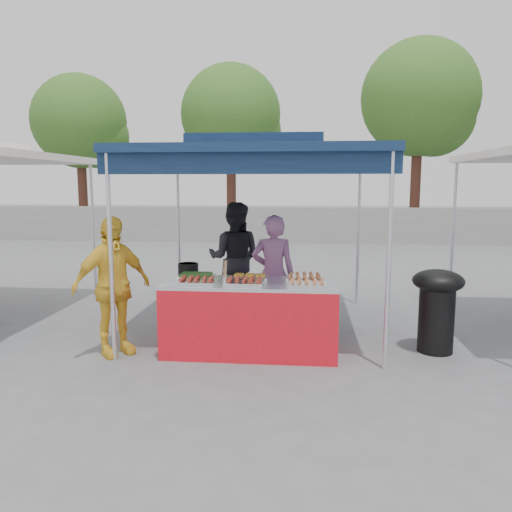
# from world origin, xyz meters

# --- Properties ---
(ground_plane) EXTENTS (80.00, 80.00, 0.00)m
(ground_plane) POSITION_xyz_m (0.00, 0.00, 0.00)
(ground_plane) COLOR slate
(back_wall) EXTENTS (40.00, 0.25, 1.20)m
(back_wall) POSITION_xyz_m (0.00, 11.00, 0.60)
(back_wall) COLOR gray
(back_wall) RESTS_ON ground_plane
(main_canopy) EXTENTS (3.20, 3.20, 2.57)m
(main_canopy) POSITION_xyz_m (0.00, 0.97, 2.37)
(main_canopy) COLOR silver
(main_canopy) RESTS_ON ground_plane
(tree_0) EXTENTS (3.63, 3.59, 6.17)m
(tree_0) POSITION_xyz_m (-7.96, 13.38, 4.22)
(tree_0) COLOR #4B271D
(tree_0) RESTS_ON ground_plane
(tree_1) EXTENTS (3.75, 3.74, 6.42)m
(tree_1) POSITION_xyz_m (-2.04, 13.42, 4.39)
(tree_1) COLOR #4B271D
(tree_1) RESTS_ON ground_plane
(tree_2) EXTENTS (4.09, 4.09, 7.02)m
(tree_2) POSITION_xyz_m (4.74, 12.95, 4.81)
(tree_2) COLOR #4B271D
(tree_2) RESTS_ON ground_plane
(vendor_table) EXTENTS (2.00, 0.80, 0.85)m
(vendor_table) POSITION_xyz_m (0.00, -0.10, 0.43)
(vendor_table) COLOR red
(vendor_table) RESTS_ON ground_plane
(food_tray_fl) EXTENTS (0.42, 0.30, 0.07)m
(food_tray_fl) POSITION_xyz_m (-0.57, -0.34, 0.88)
(food_tray_fl) COLOR white
(food_tray_fl) RESTS_ON vendor_table
(food_tray_fm) EXTENTS (0.42, 0.30, 0.07)m
(food_tray_fm) POSITION_xyz_m (-0.04, -0.34, 0.88)
(food_tray_fm) COLOR white
(food_tray_fm) RESTS_ON vendor_table
(food_tray_fr) EXTENTS (0.42, 0.30, 0.07)m
(food_tray_fr) POSITION_xyz_m (0.65, -0.34, 0.88)
(food_tray_fr) COLOR white
(food_tray_fr) RESTS_ON vendor_table
(food_tray_bl) EXTENTS (0.42, 0.30, 0.07)m
(food_tray_bl) POSITION_xyz_m (-0.65, -0.02, 0.88)
(food_tray_bl) COLOR white
(food_tray_bl) RESTS_ON vendor_table
(food_tray_bm) EXTENTS (0.42, 0.30, 0.07)m
(food_tray_bm) POSITION_xyz_m (-0.02, 0.01, 0.88)
(food_tray_bm) COLOR white
(food_tray_bm) RESTS_ON vendor_table
(food_tray_br) EXTENTS (0.42, 0.30, 0.07)m
(food_tray_br) POSITION_xyz_m (0.63, 0.00, 0.88)
(food_tray_br) COLOR white
(food_tray_br) RESTS_ON vendor_table
(cooking_pot) EXTENTS (0.25, 0.25, 0.15)m
(cooking_pot) POSITION_xyz_m (-0.81, 0.25, 0.92)
(cooking_pot) COLOR black
(cooking_pot) RESTS_ON vendor_table
(skewer_cup) EXTENTS (0.07, 0.07, 0.09)m
(skewer_cup) POSITION_xyz_m (-0.26, -0.34, 0.90)
(skewer_cup) COLOR silver
(skewer_cup) RESTS_ON vendor_table
(wok_burner) EXTENTS (0.59, 0.59, 0.99)m
(wok_burner) POSITION_xyz_m (2.18, 0.13, 0.59)
(wok_burner) COLOR black
(wok_burner) RESTS_ON ground_plane
(crate_left) EXTENTS (0.46, 0.32, 0.28)m
(crate_left) POSITION_xyz_m (-0.28, 0.64, 0.14)
(crate_left) COLOR blue
(crate_left) RESTS_ON ground_plane
(crate_right) EXTENTS (0.55, 0.38, 0.33)m
(crate_right) POSITION_xyz_m (0.40, 0.61, 0.16)
(crate_right) COLOR blue
(crate_right) RESTS_ON ground_plane
(crate_stacked) EXTENTS (0.54, 0.38, 0.32)m
(crate_stacked) POSITION_xyz_m (0.40, 0.61, 0.49)
(crate_stacked) COLOR blue
(crate_stacked) RESTS_ON crate_right
(vendor_woman) EXTENTS (0.60, 0.42, 1.57)m
(vendor_woman) POSITION_xyz_m (0.21, 0.79, 0.79)
(vendor_woman) COLOR #A06697
(vendor_woman) RESTS_ON ground_plane
(helper_man) EXTENTS (0.87, 0.70, 1.70)m
(helper_man) POSITION_xyz_m (-0.43, 1.68, 0.85)
(helper_man) COLOR #222328
(helper_man) RESTS_ON ground_plane
(customer_person) EXTENTS (0.93, 0.97, 1.62)m
(customer_person) POSITION_xyz_m (-1.57, -0.32, 0.81)
(customer_person) COLOR yellow
(customer_person) RESTS_ON ground_plane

